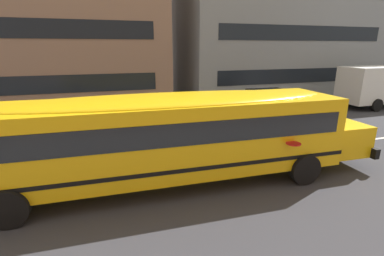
% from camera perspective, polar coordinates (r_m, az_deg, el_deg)
% --- Properties ---
extents(ground_plane, '(400.00, 400.00, 0.00)m').
position_cam_1_polar(ground_plane, '(10.93, 8.02, -5.94)').
color(ground_plane, '#38383D').
extents(sidewalk_far, '(120.00, 3.00, 0.01)m').
position_cam_1_polar(sidewalk_far, '(18.21, -2.95, 3.23)').
color(sidewalk_far, gray).
rests_on(sidewalk_far, ground_plane).
extents(lane_centreline, '(110.00, 0.16, 0.01)m').
position_cam_1_polar(lane_centreline, '(10.93, 8.02, -5.93)').
color(lane_centreline, silver).
rests_on(lane_centreline, ground_plane).
extents(school_bus, '(12.50, 3.20, 2.78)m').
position_cam_1_polar(school_bus, '(8.38, -3.46, -0.75)').
color(school_bus, yellow).
rests_on(school_bus, ground_plane).
extents(parked_car_maroon_far_corner, '(3.94, 1.96, 1.64)m').
position_cam_1_polar(parked_car_maroon_far_corner, '(17.64, 15.33, 5.03)').
color(parked_car_maroon_far_corner, maroon).
rests_on(parked_car_maroon_far_corner, ground_plane).
extents(box_truck, '(6.05, 2.48, 2.82)m').
position_cam_1_polar(box_truck, '(23.63, 34.08, 7.27)').
color(box_truck, silver).
rests_on(box_truck, ground_plane).
extents(apartment_block_far_left, '(15.36, 9.08, 13.30)m').
position_cam_1_polar(apartment_block_far_left, '(23.53, -26.99, 20.82)').
color(apartment_block_far_left, '#93705B').
rests_on(apartment_block_far_left, ground_plane).
extents(apartment_block_far_centre, '(17.13, 9.46, 13.30)m').
position_cam_1_polar(apartment_block_far_centre, '(27.92, 16.14, 20.88)').
color(apartment_block_far_centre, gray).
rests_on(apartment_block_far_centre, ground_plane).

